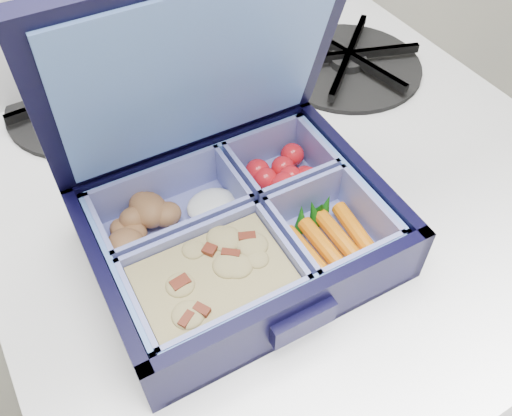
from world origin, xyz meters
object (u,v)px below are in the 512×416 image
fork (262,124)px  burner_grate (348,59)px  stove (271,357)px  bento_box (241,232)px

fork → burner_grate: bearing=39.9°
stove → burner_grate: 0.51m
bento_box → fork: (0.11, 0.14, -0.03)m
burner_grate → fork: bearing=-164.6°
stove → bento_box: bento_box is taller
bento_box → stove: bearing=42.0°
bento_box → burner_grate: (0.26, 0.18, -0.02)m
bento_box → fork: 0.18m
stove → burner_grate: size_ratio=4.84×
stove → fork: fork is taller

